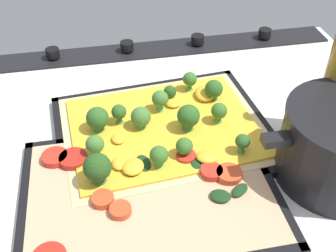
{
  "coord_description": "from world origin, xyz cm",
  "views": [
    {
      "loc": [
        13.74,
        47.71,
        44.34
      ],
      "look_at": [
        4.76,
        0.98,
        4.4
      ],
      "focal_mm": 43.66,
      "sensor_mm": 36.0,
      "label": 1
    }
  ],
  "objects_px": {
    "baking_tray_back": "(150,194)",
    "veggie_pizza_back": "(147,190)",
    "baking_tray_front": "(164,133)",
    "broccoli_pizza": "(162,128)"
  },
  "relations": [
    {
      "from": "baking_tray_front",
      "to": "broccoli_pizza",
      "type": "height_order",
      "value": "broccoli_pizza"
    },
    {
      "from": "baking_tray_back",
      "to": "veggie_pizza_back",
      "type": "xyz_separation_m",
      "value": [
        0.0,
        -0.0,
        0.01
      ]
    },
    {
      "from": "baking_tray_front",
      "to": "baking_tray_back",
      "type": "relative_size",
      "value": 1.03
    },
    {
      "from": "baking_tray_front",
      "to": "veggie_pizza_back",
      "type": "distance_m",
      "value": 0.13
    },
    {
      "from": "baking_tray_front",
      "to": "broccoli_pizza",
      "type": "relative_size",
      "value": 1.08
    },
    {
      "from": "baking_tray_front",
      "to": "baking_tray_back",
      "type": "distance_m",
      "value": 0.13
    },
    {
      "from": "broccoli_pizza",
      "to": "baking_tray_front",
      "type": "bearing_deg",
      "value": -136.19
    },
    {
      "from": "baking_tray_back",
      "to": "veggie_pizza_back",
      "type": "distance_m",
      "value": 0.01
    },
    {
      "from": "baking_tray_front",
      "to": "veggie_pizza_back",
      "type": "bearing_deg",
      "value": 69.21
    },
    {
      "from": "baking_tray_front",
      "to": "veggie_pizza_back",
      "type": "height_order",
      "value": "veggie_pizza_back"
    }
  ]
}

